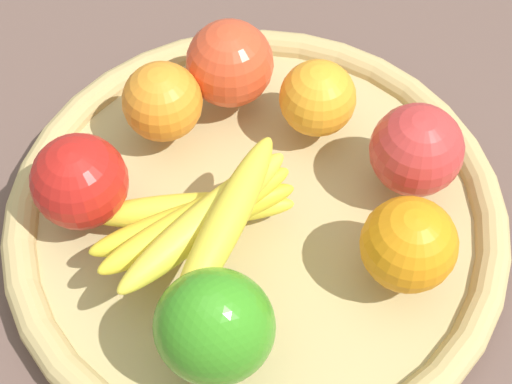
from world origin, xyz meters
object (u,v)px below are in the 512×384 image
object	(u,v)px
banana_bunch	(201,218)
apple_1	(230,64)
orange_0	(318,98)
apple_2	(416,150)
orange_2	(162,102)
bell_pepper	(215,327)
orange_1	(409,245)
apple_0	(80,181)

from	to	relation	value
banana_bunch	apple_1	distance (m)	0.16
orange_0	apple_2	bearing A→B (deg)	20.45
orange_2	bell_pepper	size ratio (longest dim) A/B	0.71
orange_2	orange_1	xyz separation A→B (m)	(0.23, 0.09, 0.00)
apple_0	apple_2	bearing A→B (deg)	64.60
apple_2	orange_1	bearing A→B (deg)	-42.18
apple_1	orange_2	bearing A→B (deg)	-86.80
banana_bunch	orange_1	xyz separation A→B (m)	(0.10, 0.12, -0.00)
apple_0	orange_1	bearing A→B (deg)	45.49
orange_2	apple_1	bearing A→B (deg)	93.20
apple_0	orange_0	size ratio (longest dim) A/B	1.16
orange_2	apple_0	xyz separation A→B (m)	(0.04, -0.10, 0.00)
apple_2	orange_2	bearing A→B (deg)	-136.48
banana_bunch	apple_2	world-z (taller)	banana_bunch
apple_0	orange_0	xyz separation A→B (m)	(0.03, 0.22, -0.01)
orange_2	bell_pepper	xyz separation A→B (m)	(0.21, -0.07, 0.01)
orange_1	apple_2	bearing A→B (deg)	137.82
orange_2	banana_bunch	bearing A→B (deg)	-14.14
orange_2	apple_0	world-z (taller)	apple_0
apple_1	orange_1	xyz separation A→B (m)	(0.23, 0.02, -0.00)
apple_1	apple_0	size ratio (longest dim) A/B	1.01
apple_1	bell_pepper	size ratio (longest dim) A/B	0.80
bell_pepper	orange_0	distance (m)	0.24
apple_0	bell_pepper	bearing A→B (deg)	8.83
banana_bunch	apple_2	bearing A→B (deg)	78.70
apple_1	apple_2	bearing A→B (deg)	26.33
apple_1	apple_2	world-z (taller)	same
bell_pepper	apple_1	bearing A→B (deg)	-91.18
apple_2	orange_0	distance (m)	0.10
apple_0	orange_0	world-z (taller)	apple_0
banana_bunch	apple_0	xyz separation A→B (m)	(-0.08, -0.07, -0.00)
apple_2	orange_0	size ratio (longest dim) A/B	1.15
banana_bunch	apple_2	xyz separation A→B (m)	(0.04, 0.19, -0.00)
apple_1	apple_0	distance (m)	0.18
apple_1	orange_1	distance (m)	0.23
orange_1	orange_0	bearing A→B (deg)	170.74
apple_1	orange_0	world-z (taller)	apple_1
banana_bunch	orange_2	world-z (taller)	banana_bunch
orange_1	banana_bunch	bearing A→B (deg)	-130.19
apple_0	apple_2	xyz separation A→B (m)	(0.12, 0.25, -0.00)
apple_0	bell_pepper	distance (m)	0.17
apple_0	apple_2	size ratio (longest dim) A/B	1.00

